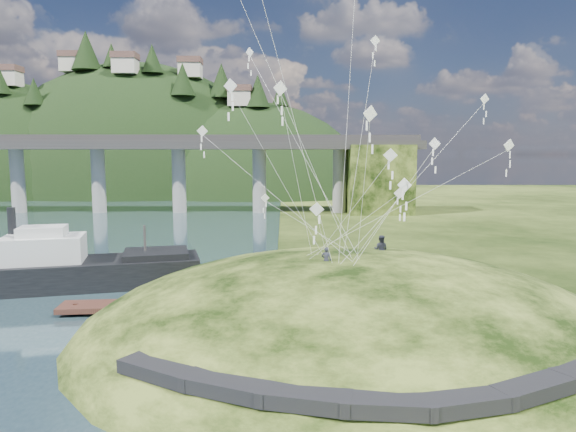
{
  "coord_description": "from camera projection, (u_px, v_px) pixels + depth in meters",
  "views": [
    {
      "loc": [
        3.7,
        -29.15,
        11.22
      ],
      "look_at": [
        4.0,
        6.0,
        7.0
      ],
      "focal_mm": 32.0,
      "sensor_mm": 36.0,
      "label": 1
    }
  ],
  "objects": [
    {
      "name": "footpath",
      "position": [
        378.0,
        386.0,
        20.38
      ],
      "size": [
        22.29,
        5.84,
        0.83
      ],
      "color": "black",
      "rests_on": "ground"
    },
    {
      "name": "kite_swarm",
      "position": [
        321.0,
        87.0,
        31.05
      ],
      "size": [
        20.32,
        17.56,
        20.33
      ],
      "color": "white",
      "rests_on": "ground"
    },
    {
      "name": "grass_hill",
      "position": [
        352.0,
        357.0,
        32.48
      ],
      "size": [
        36.0,
        32.0,
        13.0
      ],
      "color": "black",
      "rests_on": "ground"
    },
    {
      "name": "work_barge",
      "position": [
        75.0,
        267.0,
        43.27
      ],
      "size": [
        20.57,
        9.91,
        6.95
      ],
      "color": "black",
      "rests_on": "ground"
    },
    {
      "name": "wooden_dock",
      "position": [
        168.0,
        305.0,
        36.92
      ],
      "size": [
        15.17,
        3.65,
        1.07
      ],
      "color": "#351B16",
      "rests_on": "ground"
    },
    {
      "name": "ground",
      "position": [
        221.0,
        346.0,
        30.24
      ],
      "size": [
        320.0,
        320.0,
        0.0
      ],
      "primitive_type": "plane",
      "color": "black",
      "rests_on": "ground"
    },
    {
      "name": "bridge",
      "position": [
        127.0,
        162.0,
        98.43
      ],
      "size": [
        160.0,
        11.0,
        15.0
      ],
      "color": "#2D2B2B",
      "rests_on": "ground"
    },
    {
      "name": "kite_flyers",
      "position": [
        371.0,
        237.0,
        33.65
      ],
      "size": [
        4.96,
        4.83,
        1.98
      ],
      "color": "#282935",
      "rests_on": "ground"
    },
    {
      "name": "far_ridge",
      "position": [
        124.0,
        218.0,
        152.06
      ],
      "size": [
        153.0,
        70.0,
        94.5
      ],
      "color": "black",
      "rests_on": "ground"
    }
  ]
}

